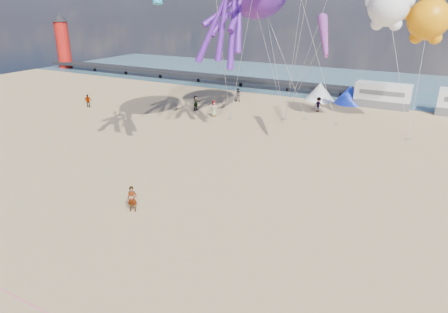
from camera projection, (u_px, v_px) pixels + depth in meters
ground at (138, 257)px, 20.75m from camera, size 120.00×120.00×0.00m
water at (357, 83)px, 65.74m from camera, size 120.00×120.00×0.00m
pier at (179, 73)px, 68.97m from camera, size 60.00×3.00×0.50m
lighthouse at (63, 45)px, 80.29m from camera, size 2.60×2.60×9.00m
motorhome_0 at (383, 95)px, 50.24m from camera, size 6.60×2.50×3.00m
tent_white at (320, 91)px, 53.94m from camera, size 4.00×4.00×2.40m
tent_blue at (350, 94)px, 52.15m from camera, size 4.00×4.00×2.40m
standing_person at (132, 199)px, 25.06m from camera, size 0.73×0.63×1.70m
beachgoer_0 at (214, 109)px, 46.26m from camera, size 0.77×0.81×1.85m
beachgoer_1 at (238, 95)px, 53.03m from camera, size 0.98×0.72×1.83m
beachgoer_2 at (318, 105)px, 48.12m from camera, size 1.08×1.12×1.81m
beachgoer_3 at (88, 101)px, 50.31m from camera, size 1.24×1.12×1.66m
beachgoer_4 at (196, 103)px, 49.01m from camera, size 0.45×1.06×1.80m
sandbag_a at (230, 119)px, 45.16m from camera, size 0.50×0.35×0.22m
sandbag_b at (306, 119)px, 45.10m from camera, size 0.50×0.35×0.22m
sandbag_c at (408, 140)px, 38.32m from camera, size 0.50×0.35×0.22m
sandbag_d at (336, 124)px, 43.21m from camera, size 0.50×0.35×0.22m
sandbag_e at (285, 119)px, 45.18m from camera, size 0.50×0.35×0.22m
kite_panda at (389, 6)px, 36.83m from camera, size 5.60×5.43×6.41m
kite_teddy_orange at (429, 19)px, 37.81m from camera, size 5.74×5.55×6.63m
windsock_right at (324, 36)px, 32.37m from camera, size 2.89×5.52×5.58m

